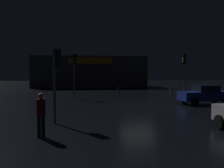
{
  "coord_description": "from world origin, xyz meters",
  "views": [
    {
      "loc": [
        -4.0,
        -18.08,
        2.48
      ],
      "look_at": [
        -1.19,
        7.07,
        1.32
      ],
      "focal_mm": 39.22,
      "sensor_mm": 36.0,
      "label": 1
    }
  ],
  "objects_px": {
    "traffic_signal_main": "(56,69)",
    "pedestrian": "(41,112)",
    "traffic_signal_opposite": "(75,66)",
    "car_near": "(205,95)",
    "store_building": "(90,72)",
    "traffic_signal_cross_left": "(184,64)"
  },
  "relations": [
    {
      "from": "traffic_signal_main",
      "to": "traffic_signal_cross_left",
      "type": "relative_size",
      "value": 0.83
    },
    {
      "from": "traffic_signal_cross_left",
      "to": "car_near",
      "type": "distance_m",
      "value": 5.86
    },
    {
      "from": "traffic_signal_opposite",
      "to": "car_near",
      "type": "height_order",
      "value": "traffic_signal_opposite"
    },
    {
      "from": "traffic_signal_opposite",
      "to": "pedestrian",
      "type": "bearing_deg",
      "value": -92.94
    },
    {
      "from": "traffic_signal_cross_left",
      "to": "pedestrian",
      "type": "distance_m",
      "value": 18.28
    },
    {
      "from": "store_building",
      "to": "car_near",
      "type": "xyz_separation_m",
      "value": [
        8.56,
        -25.12,
        -1.85
      ]
    },
    {
      "from": "traffic_signal_opposite",
      "to": "store_building",
      "type": "bearing_deg",
      "value": 84.8
    },
    {
      "from": "pedestrian",
      "to": "traffic_signal_main",
      "type": "bearing_deg",
      "value": 83.74
    },
    {
      "from": "traffic_signal_main",
      "to": "pedestrian",
      "type": "distance_m",
      "value": 3.14
    },
    {
      "from": "traffic_signal_cross_left",
      "to": "traffic_signal_opposite",
      "type": "bearing_deg",
      "value": 178.64
    },
    {
      "from": "traffic_signal_opposite",
      "to": "pedestrian",
      "type": "distance_m",
      "value": 14.41
    },
    {
      "from": "traffic_signal_main",
      "to": "pedestrian",
      "type": "height_order",
      "value": "traffic_signal_main"
    },
    {
      "from": "traffic_signal_opposite",
      "to": "traffic_signal_cross_left",
      "type": "xyz_separation_m",
      "value": [
        10.81,
        -0.26,
        0.19
      ]
    },
    {
      "from": "traffic_signal_main",
      "to": "traffic_signal_opposite",
      "type": "height_order",
      "value": "traffic_signal_opposite"
    },
    {
      "from": "traffic_signal_cross_left",
      "to": "store_building",
      "type": "bearing_deg",
      "value": 114.44
    },
    {
      "from": "store_building",
      "to": "pedestrian",
      "type": "bearing_deg",
      "value": -94.25
    },
    {
      "from": "traffic_signal_opposite",
      "to": "traffic_signal_cross_left",
      "type": "distance_m",
      "value": 10.82
    },
    {
      "from": "traffic_signal_opposite",
      "to": "car_near",
      "type": "xyz_separation_m",
      "value": [
        10.34,
        -5.5,
        -2.38
      ]
    },
    {
      "from": "store_building",
      "to": "traffic_signal_opposite",
      "type": "bearing_deg",
      "value": -95.2
    },
    {
      "from": "store_building",
      "to": "traffic_signal_main",
      "type": "bearing_deg",
      "value": -94.08
    },
    {
      "from": "store_building",
      "to": "traffic_signal_cross_left",
      "type": "distance_m",
      "value": 21.84
    },
    {
      "from": "traffic_signal_main",
      "to": "car_near",
      "type": "bearing_deg",
      "value": 29.42
    }
  ]
}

